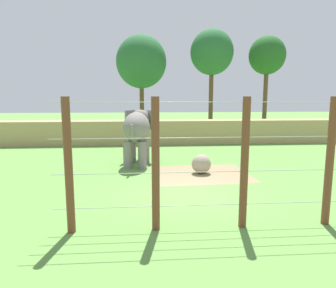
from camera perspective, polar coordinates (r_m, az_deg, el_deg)
The scene contains 9 objects.
ground_plane at distance 12.32m, azimuth 3.56°, elevation -9.15°, with size 120.00×120.00×0.00m, color #609342.
dirt_patch at distance 15.36m, azimuth 5.87°, elevation -5.51°, with size 4.72×3.85×0.01m, color #937F5B.
embankment_wall at distance 24.92m, azimuth -0.63°, elevation 2.26°, with size 36.00×1.80×1.86m, color tan.
elephant at distance 17.22m, azimuth -5.67°, elevation 2.76°, with size 1.87×4.03×3.00m.
enrichment_ball at distance 15.39m, azimuth 6.16°, elevation -3.68°, with size 0.95×0.95×0.95m, color gray.
cable_fence at distance 8.81m, azimuth 6.29°, elevation -3.69°, with size 8.48×0.23×3.79m.
tree_far_left at distance 32.17m, azimuth -4.94°, elevation 14.82°, with size 5.03×5.03×9.82m.
tree_left_of_centre at distance 32.54m, azimuth 8.09°, elevation 16.30°, with size 4.30×4.30×10.38m.
tree_behind_wall at distance 34.08m, azimuth 17.80°, elevation 15.13°, with size 3.66×3.66×9.79m.
Camera 1 is at (-1.67, -11.59, 3.81)m, focal length 33.06 mm.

